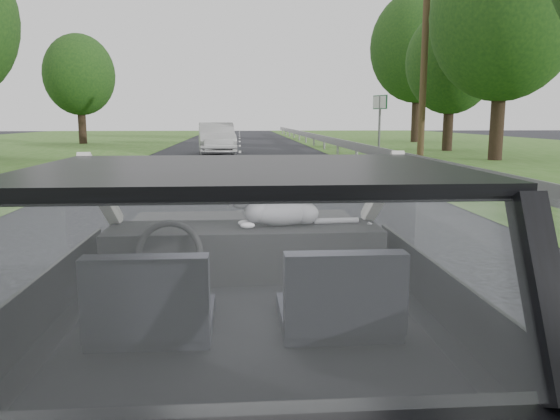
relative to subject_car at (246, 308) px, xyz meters
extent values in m
cube|color=black|center=(0.00, 0.00, 0.00)|extent=(1.80, 4.00, 1.45)
cube|color=black|center=(0.00, 0.62, 0.12)|extent=(1.58, 0.45, 0.30)
cube|color=black|center=(-0.40, -0.29, 0.16)|extent=(0.50, 0.72, 0.42)
cube|color=black|center=(0.40, -0.29, 0.16)|extent=(0.50, 0.72, 0.42)
torus|color=black|center=(-0.40, 0.33, 0.20)|extent=(0.36, 0.36, 0.04)
ellipsoid|color=gray|center=(0.23, 0.63, 0.36)|extent=(0.58, 0.27, 0.25)
cube|color=gray|center=(4.30, 10.00, -0.15)|extent=(0.05, 90.00, 0.32)
imported|color=#BABABA|center=(-1.05, 22.28, -0.01)|extent=(2.11, 4.50, 1.44)
cube|color=#145A2C|center=(6.57, 23.02, 0.62)|extent=(0.49, 1.04, 2.69)
cylinder|color=#513D22|center=(7.89, 20.97, 3.73)|extent=(0.35, 0.35, 8.90)
camera|label=1|loc=(-0.02, -2.51, 0.90)|focal=35.00mm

